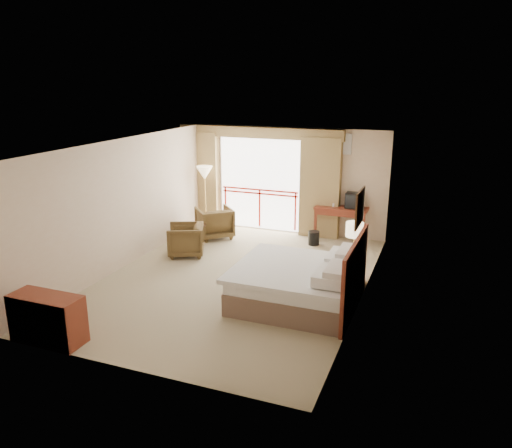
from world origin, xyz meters
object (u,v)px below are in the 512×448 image
at_px(wastebasket, 314,238).
at_px(dresser, 47,319).
at_px(armchair_near, 186,255).
at_px(floor_lamp, 205,175).
at_px(tv, 355,201).
at_px(armchair_far, 215,237).
at_px(bed, 300,283).
at_px(nightstand, 352,269).
at_px(side_table, 196,231).
at_px(table_lamp, 355,230).
at_px(desk, 342,213).

relative_size(wastebasket, dresser, 0.30).
xyz_separation_m(armchair_near, floor_lamp, (-0.52, 2.04, 1.44)).
bearing_deg(armchair_near, wastebasket, 100.55).
relative_size(tv, wastebasket, 1.24).
bearing_deg(armchair_far, bed, 94.45).
xyz_separation_m(nightstand, armchair_near, (-3.82, 0.29, -0.31)).
xyz_separation_m(bed, side_table, (-3.22, 2.21, -0.02)).
bearing_deg(side_table, table_lamp, -13.82).
distance_m(armchair_far, armchair_near, 1.43).
distance_m(bed, armchair_near, 3.47).
bearing_deg(armchair_far, dresser, 46.76).
relative_size(floor_lamp, dresser, 1.49).
xyz_separation_m(nightstand, desk, (-0.78, 2.75, 0.34)).
distance_m(desk, tv, 0.48).
relative_size(wastebasket, armchair_far, 0.40).
bearing_deg(wastebasket, dresser, -113.70).
xyz_separation_m(bed, desk, (-0.07, 3.95, 0.27)).
xyz_separation_m(armchair_near, side_table, (-0.11, 0.73, 0.35)).
bearing_deg(armchair_far, nightstand, 113.48).
bearing_deg(floor_lamp, side_table, -72.74).
bearing_deg(wastebasket, desk, 53.87).
bearing_deg(dresser, desk, 66.65).
xyz_separation_m(tv, floor_lamp, (-3.86, -0.36, 0.42)).
xyz_separation_m(desk, floor_lamp, (-3.56, -0.42, 0.79)).
relative_size(tv, armchair_far, 0.49).
relative_size(nightstand, desk, 0.49).
relative_size(table_lamp, tv, 1.42).
distance_m(armchair_near, dresser, 4.19).
distance_m(bed, floor_lamp, 5.17).
xyz_separation_m(armchair_far, side_table, (-0.14, -0.70, 0.35)).
relative_size(table_lamp, wastebasket, 1.77).
height_order(desk, floor_lamp, floor_lamp).
bearing_deg(armchair_near, armchair_far, 154.26).
relative_size(table_lamp, side_table, 1.15).
distance_m(bed, table_lamp, 1.60).
distance_m(bed, tv, 3.94).
xyz_separation_m(nightstand, side_table, (-3.93, 1.02, 0.04)).
relative_size(armchair_near, side_table, 1.53).
relative_size(tv, side_table, 0.81).
xyz_separation_m(bed, dresser, (-3.19, -2.69, -0.00)).
relative_size(armchair_near, dresser, 0.70).
height_order(table_lamp, tv, table_lamp).
height_order(nightstand, armchair_far, nightstand).
height_order(tv, armchair_near, tv).
bearing_deg(side_table, floor_lamp, 107.26).
bearing_deg(tv, bed, -105.45).
relative_size(table_lamp, armchair_far, 0.70).
distance_m(wastebasket, armchair_near, 3.08).
height_order(desk, wastebasket, desk).
bearing_deg(nightstand, table_lamp, 88.64).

